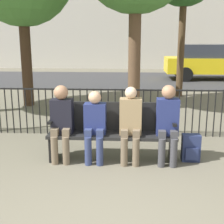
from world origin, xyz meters
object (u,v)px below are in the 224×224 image
(seated_person_2, at_px, (130,121))
(backpack, at_px, (191,148))
(seated_person_3, at_px, (168,120))
(seated_person_0, at_px, (62,119))
(parked_car_0, at_px, (209,61))
(seated_person_1, at_px, (95,123))
(park_bench, at_px, (112,129))

(seated_person_2, relative_size, backpack, 2.74)
(seated_person_2, relative_size, seated_person_3, 0.97)
(backpack, bearing_deg, seated_person_0, -177.63)
(backpack, bearing_deg, parked_car_0, 75.32)
(seated_person_1, xyz_separation_m, seated_person_3, (1.13, 0.01, 0.06))
(seated_person_0, relative_size, seated_person_2, 1.01)
(parked_car_0, bearing_deg, park_bench, -111.22)
(park_bench, relative_size, seated_person_1, 1.80)
(park_bench, distance_m, seated_person_3, 0.89)
(seated_person_2, relative_size, parked_car_0, 0.29)
(seated_person_0, bearing_deg, seated_person_2, -0.03)
(backpack, bearing_deg, park_bench, 177.95)
(park_bench, bearing_deg, parked_car_0, 68.78)
(seated_person_0, bearing_deg, seated_person_1, -0.56)
(seated_person_1, relative_size, backpack, 2.58)
(seated_person_1, bearing_deg, seated_person_0, 179.44)
(seated_person_1, distance_m, seated_person_3, 1.13)
(park_bench, xyz_separation_m, seated_person_3, (0.86, -0.13, 0.19))
(park_bench, bearing_deg, seated_person_2, -24.24)
(seated_person_0, distance_m, seated_person_1, 0.53)
(seated_person_1, xyz_separation_m, seated_person_2, (0.56, 0.00, 0.03))
(seated_person_2, distance_m, backpack, 1.07)
(seated_person_1, bearing_deg, park_bench, 26.95)
(backpack, xyz_separation_m, parked_car_0, (2.65, 10.13, 0.63))
(seated_person_2, xyz_separation_m, parked_car_0, (3.62, 10.21, 0.18))
(seated_person_3, distance_m, parked_car_0, 10.66)
(seated_person_0, xyz_separation_m, parked_car_0, (4.71, 10.21, 0.16))
(seated_person_1, height_order, parked_car_0, parked_car_0)
(park_bench, height_order, seated_person_1, seated_person_1)
(park_bench, bearing_deg, backpack, -2.05)
(parked_car_0, bearing_deg, seated_person_0, -114.75)
(seated_person_1, relative_size, parked_car_0, 0.27)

